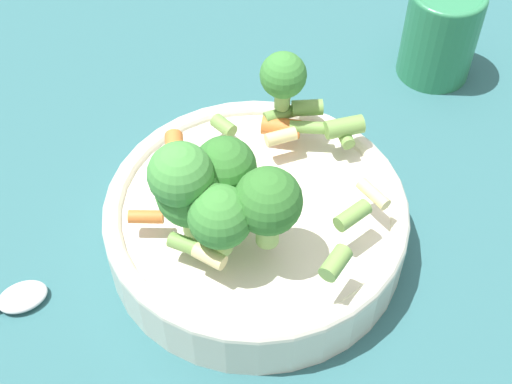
# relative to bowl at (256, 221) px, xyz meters

# --- Properties ---
(ground_plane) EXTENTS (3.00, 3.00, 0.00)m
(ground_plane) POSITION_rel_bowl_xyz_m (0.00, 0.00, -0.03)
(ground_plane) COLOR #2D6066
(bowl) EXTENTS (0.22, 0.22, 0.05)m
(bowl) POSITION_rel_bowl_xyz_m (0.00, 0.00, 0.00)
(bowl) COLOR silver
(bowl) RESTS_ON ground_plane
(pasta_salad) EXTENTS (0.16, 0.17, 0.08)m
(pasta_salad) POSITION_rel_bowl_xyz_m (0.01, 0.02, 0.07)
(pasta_salad) COLOR #8CB766
(pasta_salad) RESTS_ON bowl
(cup) EXTENTS (0.07, 0.07, 0.09)m
(cup) POSITION_rel_bowl_xyz_m (-0.03, -0.26, 0.02)
(cup) COLOR #2D7F51
(cup) RESTS_ON ground_plane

